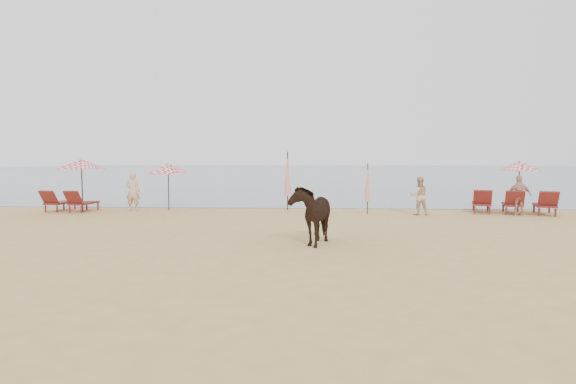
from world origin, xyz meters
The scene contains 13 objects.
ground centered at (0.00, 0.00, 0.00)m, with size 120.00×120.00×0.00m, color tan.
sea centered at (0.00, 80.00, 0.00)m, with size 160.00×140.00×0.06m, color #51606B.
lounger_cluster_left centered at (-9.50, 8.24, 0.44)m, with size 1.92×1.86×0.63m.
lounger_cluster_right centered at (8.97, 8.40, 0.47)m, with size 3.44×2.58×0.67m.
umbrella_open_left_a centered at (-8.84, 8.11, 2.03)m, with size 1.99×1.99×2.26m.
umbrella_open_left_b centered at (-5.45, 9.06, 1.85)m, with size 1.68×1.71×2.14m.
umbrella_open_right centered at (9.54, 9.30, 1.94)m, with size 1.76×1.76×2.15m.
umbrella_closed_left centered at (-0.27, 9.44, 1.57)m, with size 0.31×0.31×2.56m.
umbrella_closed_right centered at (3.06, 8.09, 1.27)m, with size 0.25×0.25×2.07m.
cow centered at (0.85, 1.13, 0.79)m, with size 0.85×1.87×1.58m, color black.
beachgoer_left centered at (-6.89, 8.68, 0.84)m, with size 0.61×0.40×1.68m, color tan.
beachgoer_right_a centered at (5.08, 7.88, 0.77)m, with size 0.75×0.58×1.53m, color tan.
beachgoer_right_b centered at (9.00, 7.92, 0.79)m, with size 0.93×0.39×1.59m, color tan.
Camera 1 is at (0.93, -11.51, 2.24)m, focal length 30.00 mm.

